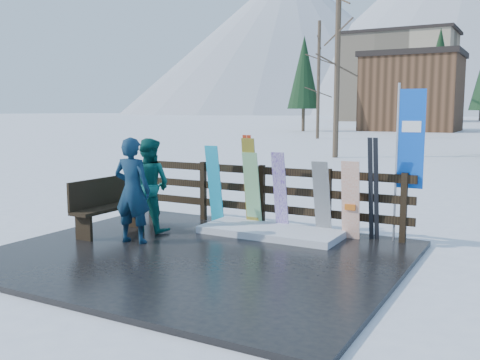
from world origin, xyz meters
The scene contains 16 objects.
ground centered at (0.00, 0.00, 0.00)m, with size 700.00×700.00×0.00m, color white.
deck centered at (0.00, 0.00, 0.04)m, with size 6.00×5.00×0.08m, color black.
fence centered at (0.00, 2.20, 0.74)m, with size 5.60×0.10×1.15m.
snow_patch centered at (0.47, 1.60, 0.14)m, with size 2.45×1.00×0.12m, color white.
bench centered at (-2.17, 0.36, 0.60)m, with size 0.41×1.50×0.97m.
snowboard_0 centered at (-0.90, 1.98, 0.83)m, with size 0.27×0.03×1.52m, color #1DB2D9.
snowboard_1 centered at (-0.09, 1.98, 0.78)m, with size 0.30×0.03×1.42m, color silver.
snowboard_2 centered at (-0.12, 1.98, 0.91)m, with size 0.25×0.03×1.67m, color yellow.
snowboard_3 centered at (0.48, 1.98, 0.80)m, with size 0.24×0.03×1.45m, color silver.
snowboard_4 centered at (1.27, 1.98, 0.73)m, with size 0.28×0.03×1.34m, color black.
snowboard_5 centered at (1.77, 1.98, 0.74)m, with size 0.30×0.03×1.33m, color white.
ski_pair_a centered at (-0.20, 2.05, 0.94)m, with size 0.16×0.19×1.71m.
ski_pair_b centered at (2.13, 2.05, 0.94)m, with size 0.17×0.32×1.73m.
rental_flag centered at (2.61, 2.25, 1.69)m, with size 0.45×0.04×2.60m.
person_front centered at (-1.27, 0.04, 0.95)m, with size 0.63×0.41×1.73m, color #11394F.
person_back centered at (-1.57, 0.84, 0.92)m, with size 0.81×0.63×1.67m, color #0E574E.
Camera 1 is at (4.43, -6.62, 2.23)m, focal length 40.00 mm.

